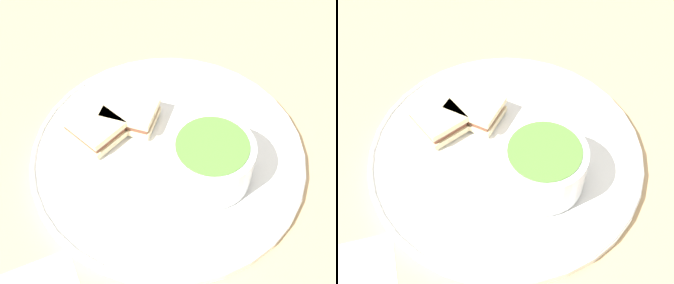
% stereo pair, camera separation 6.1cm
% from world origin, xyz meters
% --- Properties ---
extents(ground_plane, '(2.40, 2.40, 0.00)m').
position_xyz_m(ground_plane, '(0.00, 0.00, 0.00)').
color(ground_plane, tan).
extents(plate, '(0.37, 0.37, 0.02)m').
position_xyz_m(plate, '(0.00, 0.00, 0.01)').
color(plate, white).
rests_on(plate, ground_plane).
extents(soup_bowl, '(0.11, 0.11, 0.06)m').
position_xyz_m(soup_bowl, '(0.04, -0.06, 0.05)').
color(soup_bowl, white).
rests_on(soup_bowl, plate).
extents(spoon, '(0.13, 0.04, 0.01)m').
position_xyz_m(spoon, '(0.02, -0.09, 0.02)').
color(spoon, silver).
rests_on(spoon, plate).
extents(sandwich_half_near, '(0.09, 0.09, 0.03)m').
position_xyz_m(sandwich_half_near, '(-0.03, 0.07, 0.03)').
color(sandwich_half_near, beige).
rests_on(sandwich_half_near, plate).
extents(sandwich_half_far, '(0.08, 0.09, 0.03)m').
position_xyz_m(sandwich_half_far, '(-0.08, 0.06, 0.03)').
color(sandwich_half_far, beige).
rests_on(sandwich_half_far, plate).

